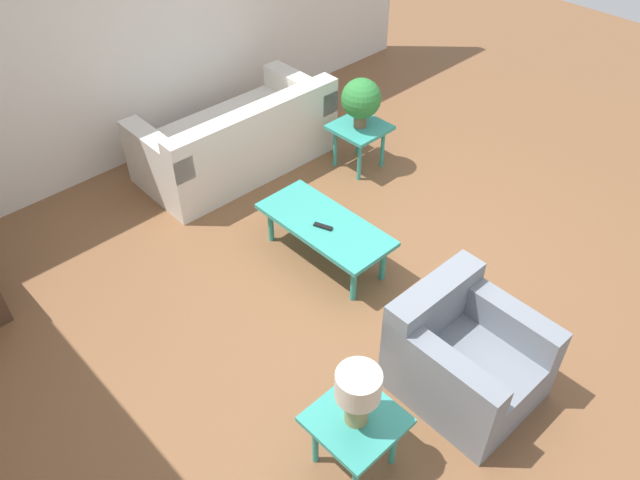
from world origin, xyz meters
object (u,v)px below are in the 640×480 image
sofa (238,140)px  side_table_lamp (356,425)px  armchair (463,356)px  table_lamp (358,391)px  side_table_plant (360,132)px  coffee_table (325,227)px  potted_plant (361,99)px

sofa → side_table_lamp: size_ratio=3.88×
armchair → table_lamp: size_ratio=2.17×
side_table_lamp → table_lamp: bearing=116.6°
side_table_lamp → side_table_plant: bearing=-46.9°
coffee_table → table_lamp: bearing=141.4°
side_table_plant → side_table_lamp: 3.32m
side_table_lamp → table_lamp: (-0.00, 0.00, 0.34)m
armchair → table_lamp: bearing=175.6°
sofa → table_lamp: 3.49m
side_table_lamp → table_lamp: table_lamp is taller
sofa → armchair: 3.25m
table_lamp → sofa: bearing=-26.4°
coffee_table → table_lamp: table_lamp is taller
potted_plant → armchair: bearing=148.1°
armchair → table_lamp: table_lamp is taller
side_table_lamp → armchair: bearing=-95.6°
coffee_table → side_table_lamp: 1.90m
sofa → coffee_table: bearing=78.8°
sofa → potted_plant: bearing=137.4°
armchair → coffee_table: (1.58, -0.24, 0.04)m
table_lamp → coffee_table: bearing=-38.6°
side_table_plant → potted_plant: 0.36m
armchair → table_lamp: (0.09, 0.95, 0.43)m
side_table_lamp → potted_plant: size_ratio=1.03×
armchair → side_table_plant: 2.78m
sofa → side_table_plant: size_ratio=3.88×
sofa → potted_plant: size_ratio=3.98×
side_table_plant → side_table_lamp: size_ratio=1.00×
armchair → potted_plant: bearing=59.2°
potted_plant → sofa: bearing=46.4°
coffee_table → side_table_plant: bearing=-57.7°
side_table_plant → table_lamp: (-2.27, 2.42, 0.34)m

